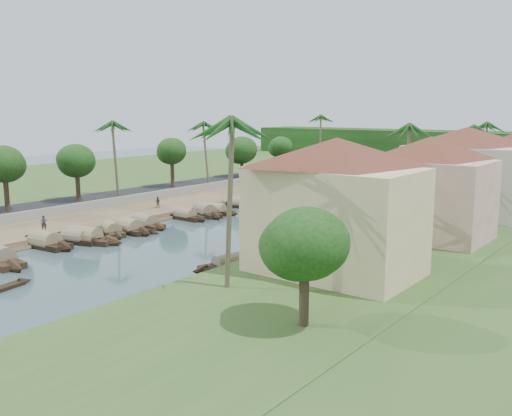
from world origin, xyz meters
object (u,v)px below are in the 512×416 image
Objects in this scene: bridge at (439,169)px; sampan_1 at (45,243)px; person_near at (44,223)px; building_near at (335,205)px.

sampan_1 is (-9.96, -80.17, -1.30)m from bridge.
bridge is at bearing 27.94° from person_near.
person_near reaches higher than sampan_1.
building_near is at bearing -75.61° from bridge.
building_near reaches higher than person_near.
person_near is (-32.58, -3.92, -4.78)m from building_near.
building_near reaches higher than bridge.
person_near is (-3.63, 2.25, 1.19)m from sampan_1.
sampan_1 is at bearing -83.98° from person_near.
person_near is at bearing 143.03° from sampan_1.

